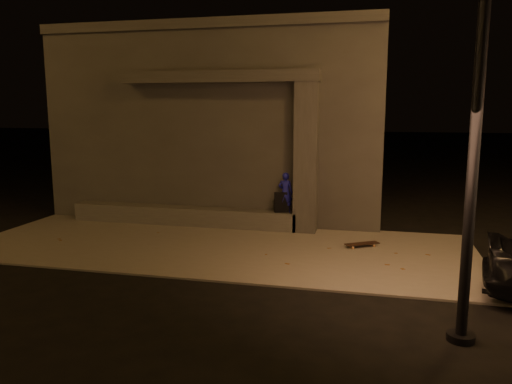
% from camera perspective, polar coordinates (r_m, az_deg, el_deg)
% --- Properties ---
extents(ground, '(120.00, 120.00, 0.00)m').
position_cam_1_polar(ground, '(9.31, -8.22, -9.48)').
color(ground, black).
rests_on(ground, ground).
extents(sidewalk, '(11.00, 4.40, 0.04)m').
position_cam_1_polar(sidewalk, '(11.11, -4.40, -6.17)').
color(sidewalk, slate).
rests_on(sidewalk, ground).
extents(building, '(9.00, 5.10, 5.22)m').
position_cam_1_polar(building, '(15.29, -2.94, 7.97)').
color(building, '#3C3A36').
rests_on(building, ground).
extents(ledge, '(6.00, 0.55, 0.45)m').
position_cam_1_polar(ledge, '(13.14, -8.32, -2.67)').
color(ledge, '#4E4C47').
rests_on(ledge, sidewalk).
extents(column, '(0.55, 0.55, 3.60)m').
position_cam_1_polar(column, '(12.09, 5.77, 3.88)').
color(column, '#3C3A36').
rests_on(column, sidewalk).
extents(canopy, '(5.00, 0.70, 0.28)m').
position_cam_1_polar(canopy, '(12.58, -4.28, 12.97)').
color(canopy, '#3C3A36').
rests_on(canopy, column).
extents(skateboarder, '(0.37, 0.25, 0.99)m').
position_cam_1_polar(skateboarder, '(12.27, 3.39, -0.03)').
color(skateboarder, '#161793').
rests_on(skateboarder, ledge).
extents(backpack, '(0.41, 0.33, 0.51)m').
position_cam_1_polar(backpack, '(12.35, 2.92, -1.48)').
color(backpack, black).
rests_on(backpack, ledge).
extents(skateboard, '(0.76, 0.58, 0.09)m').
position_cam_1_polar(skateboard, '(11.14, 12.01, -5.82)').
color(skateboard, black).
rests_on(skateboard, sidewalk).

